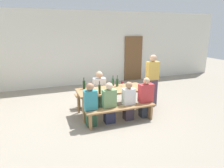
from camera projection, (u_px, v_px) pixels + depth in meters
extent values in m
plane|color=gray|center=(112.00, 113.00, 5.99)|extent=(24.00, 24.00, 0.00)
cube|color=silver|center=(84.00, 48.00, 8.74)|extent=(14.00, 0.20, 3.20)
cube|color=brown|center=(133.00, 59.00, 9.55)|extent=(0.90, 0.06, 2.10)
cube|color=#9E7247|center=(112.00, 90.00, 5.80)|extent=(2.03, 0.83, 0.05)
cylinder|color=#9E7247|center=(84.00, 111.00, 5.27)|extent=(0.07, 0.07, 0.70)
cylinder|color=#9E7247|center=(146.00, 102.00, 5.89)|extent=(0.07, 0.07, 0.70)
cylinder|color=#9E7247|center=(79.00, 102.00, 5.90)|extent=(0.07, 0.07, 0.70)
cylinder|color=#9E7247|center=(135.00, 95.00, 6.53)|extent=(0.07, 0.07, 0.70)
cube|color=#9E7247|center=(121.00, 108.00, 5.23)|extent=(1.93, 0.30, 0.04)
cube|color=#9E7247|center=(90.00, 121.00, 5.00)|extent=(0.06, 0.24, 0.41)
cube|color=#9E7247|center=(149.00, 111.00, 5.58)|extent=(0.06, 0.24, 0.41)
cube|color=#9E7247|center=(104.00, 92.00, 6.52)|extent=(1.93, 0.30, 0.04)
cube|color=#9E7247|center=(79.00, 102.00, 6.29)|extent=(0.06, 0.24, 0.41)
cube|color=#9E7247|center=(128.00, 96.00, 6.87)|extent=(0.06, 0.24, 0.41)
cylinder|color=#143319|center=(84.00, 85.00, 5.77)|extent=(0.07, 0.07, 0.24)
cylinder|color=#143319|center=(84.00, 80.00, 5.73)|extent=(0.03, 0.03, 0.08)
cylinder|color=black|center=(84.00, 78.00, 5.72)|extent=(0.03, 0.03, 0.01)
cylinder|color=#143319|center=(100.00, 89.00, 5.33)|extent=(0.07, 0.07, 0.25)
cylinder|color=#143319|center=(99.00, 83.00, 5.29)|extent=(0.02, 0.02, 0.09)
cylinder|color=black|center=(99.00, 81.00, 5.27)|extent=(0.03, 0.03, 0.01)
cylinder|color=#234C2D|center=(113.00, 82.00, 6.10)|extent=(0.07, 0.07, 0.23)
cylinder|color=#234C2D|center=(113.00, 77.00, 6.06)|extent=(0.02, 0.02, 0.08)
cylinder|color=black|center=(113.00, 76.00, 6.05)|extent=(0.03, 0.03, 0.01)
cylinder|color=#194723|center=(117.00, 83.00, 6.03)|extent=(0.07, 0.07, 0.23)
cylinder|color=#194723|center=(117.00, 77.00, 5.99)|extent=(0.03, 0.03, 0.10)
cylinder|color=black|center=(117.00, 76.00, 5.97)|extent=(0.03, 0.03, 0.01)
cylinder|color=silver|center=(122.00, 86.00, 6.11)|extent=(0.06, 0.06, 0.01)
cylinder|color=silver|center=(122.00, 84.00, 6.10)|extent=(0.01, 0.01, 0.08)
cone|color=maroon|center=(122.00, 82.00, 6.08)|extent=(0.07, 0.07, 0.09)
cylinder|color=silver|center=(88.00, 89.00, 5.81)|extent=(0.06, 0.06, 0.01)
cylinder|color=silver|center=(88.00, 87.00, 5.80)|extent=(0.01, 0.01, 0.08)
cone|color=#D18C93|center=(88.00, 85.00, 5.78)|extent=(0.07, 0.07, 0.08)
cylinder|color=silver|center=(108.00, 88.00, 5.90)|extent=(0.06, 0.06, 0.01)
cylinder|color=silver|center=(108.00, 87.00, 5.89)|extent=(0.01, 0.01, 0.06)
cone|color=#D18C93|center=(108.00, 85.00, 5.87)|extent=(0.07, 0.07, 0.07)
cylinder|color=silver|center=(91.00, 88.00, 5.89)|extent=(0.06, 0.06, 0.01)
cylinder|color=silver|center=(91.00, 86.00, 5.88)|extent=(0.01, 0.01, 0.08)
cone|color=maroon|center=(91.00, 84.00, 5.86)|extent=(0.07, 0.07, 0.10)
cylinder|color=silver|center=(143.00, 88.00, 5.83)|extent=(0.06, 0.06, 0.01)
cylinder|color=silver|center=(143.00, 87.00, 5.82)|extent=(0.01, 0.01, 0.09)
cone|color=maroon|center=(143.00, 84.00, 5.80)|extent=(0.08, 0.08, 0.07)
cube|color=#28523A|center=(91.00, 117.00, 5.16)|extent=(0.25, 0.24, 0.45)
cube|color=teal|center=(90.00, 100.00, 5.03)|extent=(0.33, 0.20, 0.51)
sphere|color=#A87A5B|center=(90.00, 87.00, 4.93)|extent=(0.20, 0.20, 0.20)
cube|color=#272942|center=(109.00, 114.00, 5.33)|extent=(0.27, 0.24, 0.45)
cube|color=#729966|center=(109.00, 98.00, 5.20)|extent=(0.36, 0.20, 0.47)
sphere|color=beige|center=(109.00, 86.00, 5.11)|extent=(0.19, 0.19, 0.19)
cube|color=#342A34|center=(128.00, 112.00, 5.52)|extent=(0.25, 0.24, 0.45)
cube|color=silver|center=(129.00, 96.00, 5.40)|extent=(0.33, 0.20, 0.44)
sphere|color=#A87A5B|center=(129.00, 85.00, 5.31)|extent=(0.19, 0.19, 0.19)
cube|color=#2A313D|center=(145.00, 109.00, 5.69)|extent=(0.31, 0.24, 0.45)
cube|color=#C6383D|center=(146.00, 93.00, 5.56)|extent=(0.41, 0.20, 0.52)
sphere|color=tan|center=(146.00, 81.00, 5.47)|extent=(0.19, 0.19, 0.19)
cube|color=#33523E|center=(100.00, 100.00, 6.37)|extent=(0.29, 0.24, 0.45)
cube|color=silver|center=(99.00, 86.00, 6.24)|extent=(0.38, 0.20, 0.51)
sphere|color=tan|center=(99.00, 75.00, 6.14)|extent=(0.21, 0.21, 0.21)
cube|color=#4D3B4F|center=(151.00, 92.00, 6.48)|extent=(0.29, 0.24, 0.87)
cube|color=gold|center=(153.00, 71.00, 6.28)|extent=(0.39, 0.20, 0.58)
sphere|color=tan|center=(153.00, 58.00, 6.17)|extent=(0.22, 0.22, 0.22)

